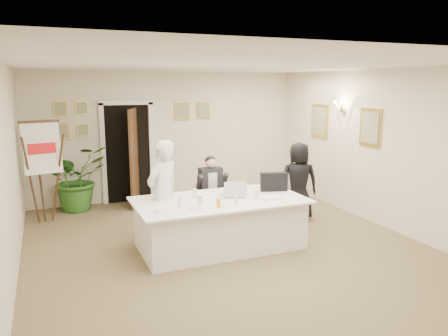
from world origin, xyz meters
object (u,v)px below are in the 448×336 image
standing_man (163,194)px  laptop_bag (274,182)px  conference_table (220,223)px  seated_man (211,191)px  laptop (232,188)px  oj_glass (219,203)px  standing_woman (298,181)px  potted_palm (77,178)px  paper_stack (271,198)px  steel_jug (200,201)px  flip_chart (43,177)px

standing_man → laptop_bag: 1.85m
conference_table → seated_man: bearing=75.9°
standing_man → seated_man: bearing=-178.6°
standing_man → laptop: size_ratio=4.56×
seated_man → oj_glass: 1.58m
seated_man → laptop_bag: seated_man is taller
standing_woman → seated_man: bearing=7.9°
standing_man → laptop: 1.09m
conference_table → laptop: laptop is taller
potted_palm → oj_glass: (1.71, -3.49, 0.18)m
standing_man → paper_stack: size_ratio=5.68×
laptop_bag → steel_jug: laptop_bag is taller
potted_palm → oj_glass: potted_palm is taller
standing_man → laptop_bag: bearing=141.8°
flip_chart → oj_glass: 3.63m
standing_man → potted_palm: (-1.10, 2.70, -0.19)m
flip_chart → oj_glass: flip_chart is taller
conference_table → standing_woman: bearing=21.9°
laptop_bag → oj_glass: bearing=-140.3°
conference_table → steel_jug: size_ratio=23.89×
conference_table → oj_glass: bearing=-114.0°
laptop → paper_stack: (0.50, -0.36, -0.12)m
seated_man → laptop: seated_man is taller
seated_man → flip_chart: 3.08m
paper_stack → standing_woman: bearing=41.8°
seated_man → laptop: size_ratio=3.46×
standing_woman → potted_palm: 4.44m
flip_chart → laptop: size_ratio=5.01×
potted_palm → laptop: bearing=-54.0°
conference_table → paper_stack: (0.75, -0.26, 0.40)m
laptop → paper_stack: size_ratio=1.24×
seated_man → laptop: 1.01m
oj_glass → seated_man: bearing=72.9°
potted_palm → oj_glass: bearing=-63.9°
conference_table → standing_man: (-0.80, 0.36, 0.45)m
seated_man → standing_man: standing_man is taller
standing_woman → oj_glass: (-2.09, -1.19, 0.10)m
laptop_bag → steel_jug: bearing=-152.7°
laptop → laptop_bag: laptop_bag is taller
flip_chart → potted_palm: size_ratio=1.42×
oj_glass → paper_stack: bearing=10.1°
standing_woman → laptop: 1.78m
flip_chart → steel_jug: (2.14, -2.53, -0.03)m
standing_woman → oj_glass: 2.41m
laptop → laptop_bag: (0.78, 0.06, 0.02)m
standing_woman → laptop_bag: bearing=53.5°
laptop → laptop_bag: 0.79m
flip_chart → laptop_bag: bearing=-31.7°
seated_man → potted_palm: size_ratio=0.98×
steel_jug → standing_woman: bearing=22.3°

